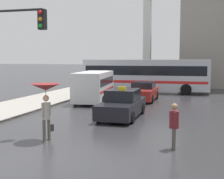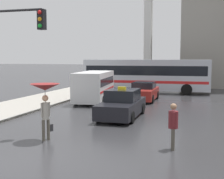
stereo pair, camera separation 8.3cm
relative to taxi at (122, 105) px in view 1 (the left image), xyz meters
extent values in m
plane|color=#2D2D30|center=(-1.21, -8.21, -0.69)|extent=(300.00, 300.00, 0.00)
cube|color=black|center=(0.00, -0.05, -0.15)|extent=(1.80, 4.54, 0.73)
cube|color=black|center=(0.00, 0.17, 0.52)|extent=(1.58, 2.04, 0.61)
cylinder|color=black|center=(0.86, -1.46, -0.39)|extent=(0.20, 0.60, 0.60)
cylinder|color=black|center=(-0.86, -1.46, -0.39)|extent=(0.20, 0.60, 0.60)
cylinder|color=black|center=(0.86, 1.35, -0.39)|extent=(0.20, 0.60, 0.60)
cylinder|color=black|center=(-0.85, 1.35, -0.39)|extent=(0.20, 0.60, 0.60)
cube|color=yellow|center=(0.00, -0.05, 0.90)|extent=(0.44, 0.16, 0.16)
cube|color=maroon|center=(-0.11, 6.97, -0.15)|extent=(1.80, 4.12, 0.75)
cube|color=black|center=(-0.11, 7.18, 0.47)|extent=(1.58, 1.85, 0.47)
cylinder|color=black|center=(0.74, 5.69, -0.39)|extent=(0.20, 0.60, 0.60)
cylinder|color=black|center=(-0.97, 5.69, -0.39)|extent=(0.20, 0.60, 0.60)
cylinder|color=black|center=(0.74, 8.25, -0.39)|extent=(0.20, 0.60, 0.60)
cylinder|color=black|center=(-0.97, 8.25, -0.39)|extent=(0.20, 0.60, 0.60)
cube|color=silver|center=(-3.51, 5.42, 0.50)|extent=(2.60, 5.69, 2.03)
cube|color=black|center=(-3.51, 5.42, 0.85)|extent=(2.57, 5.25, 0.53)
cube|color=red|center=(-3.51, 5.42, 0.24)|extent=(2.60, 5.47, 0.14)
cylinder|color=black|center=(-2.38, 3.89, -0.37)|extent=(0.27, 0.65, 0.63)
cylinder|color=black|center=(-4.27, 3.68, -0.37)|extent=(0.27, 0.65, 0.63)
cylinder|color=black|center=(-2.75, 7.17, -0.37)|extent=(0.27, 0.65, 0.63)
cylinder|color=black|center=(-4.64, 6.95, -0.37)|extent=(0.27, 0.65, 0.63)
cube|color=#B2B7C1|center=(-0.94, 12.71, 0.98)|extent=(11.62, 2.77, 2.81)
cube|color=black|center=(-0.94, 12.71, 1.40)|extent=(11.04, 2.77, 0.86)
cube|color=red|center=(-0.94, 12.71, 0.39)|extent=(11.27, 2.78, 0.24)
cylinder|color=black|center=(-4.96, 11.41, -0.21)|extent=(0.97, 0.30, 0.96)
cylinder|color=black|center=(-5.01, 13.81, -0.21)|extent=(0.97, 0.30, 0.96)
cylinder|color=black|center=(2.85, 11.59, -0.21)|extent=(0.97, 0.30, 0.96)
cylinder|color=black|center=(2.79, 13.99, -0.21)|extent=(0.97, 0.30, 0.96)
cylinder|color=#4C473D|center=(-1.70, -5.61, -0.27)|extent=(0.16, 0.16, 0.83)
cylinder|color=#4C473D|center=(-1.59, -5.42, -0.27)|extent=(0.16, 0.16, 0.83)
cylinder|color=gray|center=(-1.65, -5.52, 0.47)|extent=(0.35, 0.35, 0.66)
sphere|color=tan|center=(-1.65, -5.52, 0.98)|extent=(0.24, 0.24, 0.24)
cylinder|color=gray|center=(-1.73, -5.66, 0.52)|extent=(0.10, 0.10, 0.56)
cylinder|color=gray|center=(-1.56, -5.37, 0.52)|extent=(0.10, 0.10, 0.56)
cone|color=maroon|center=(-1.65, -5.52, 1.40)|extent=(1.14, 1.14, 0.26)
cylinder|color=black|center=(-1.65, -5.52, 1.05)|extent=(0.02, 0.02, 0.70)
cube|color=#262628|center=(-1.57, -5.27, -0.23)|extent=(0.18, 0.21, 0.28)
cylinder|color=#4C473D|center=(3.20, -5.27, -0.31)|extent=(0.13, 0.13, 0.76)
cylinder|color=#4C473D|center=(3.23, -5.49, -0.31)|extent=(0.13, 0.13, 0.76)
cylinder|color=maroon|center=(3.21, -5.38, 0.38)|extent=(0.38, 0.38, 0.60)
sphere|color=#997051|center=(3.21, -5.38, 0.84)|extent=(0.22, 0.22, 0.22)
cylinder|color=maroon|center=(3.18, -5.17, 0.42)|extent=(0.08, 0.08, 0.51)
cylinder|color=maroon|center=(3.24, -5.59, 0.42)|extent=(0.08, 0.08, 0.51)
cylinder|color=black|center=(-3.91, -4.93, 4.44)|extent=(3.72, 0.10, 0.10)
cube|color=black|center=(-2.04, -4.93, 4.04)|extent=(0.28, 0.28, 0.80)
sphere|color=red|center=(-2.04, -5.09, 4.30)|extent=(0.16, 0.16, 0.16)
sphere|color=orange|center=(-2.04, -5.09, 4.04)|extent=(0.16, 0.16, 0.16)
sphere|color=green|center=(-2.04, -5.09, 3.78)|extent=(0.16, 0.16, 0.16)
cube|color=white|center=(-2.35, 21.85, 8.00)|extent=(0.90, 0.90, 17.37)
camera|label=1|loc=(4.06, -16.24, 2.50)|focal=50.00mm
camera|label=2|loc=(4.14, -16.22, 2.50)|focal=50.00mm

